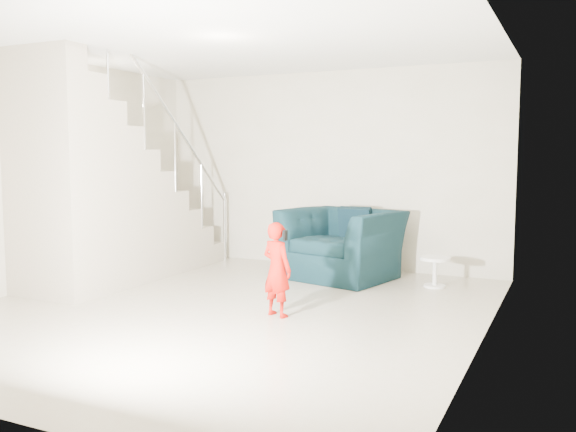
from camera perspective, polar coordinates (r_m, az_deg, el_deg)
The scene contains 12 objects.
floor at distance 6.24m, azimuth -6.04°, elevation -8.74°, with size 5.50×5.50×0.00m, color #9E907A.
ceiling at distance 6.15m, azimuth -6.31°, elevation 16.41°, with size 5.50×5.50×0.00m, color silver.
back_wall at distance 8.52m, azimuth 3.56°, elevation 4.35°, with size 5.00×5.00×0.00m, color #ACA68C.
left_wall at distance 7.66m, azimuth -22.37°, elevation 3.76°, with size 5.50×5.50×0.00m, color #ACA68C.
right_wall at distance 5.20m, azimuth 18.07°, elevation 3.16°, with size 5.50×5.50×0.00m, color #ACA68C.
armchair at distance 7.76m, azimuth 5.02°, elevation -2.61°, with size 1.33×1.16×0.86m, color black.
toddler at distance 5.89m, azimuth -1.04°, elevation -5.01°, with size 0.33×0.22×0.92m, color #931404.
side_table at distance 7.40m, azimuth 13.59°, elevation -4.64°, with size 0.36×0.36×0.36m.
staircase at distance 7.72m, azimuth -16.72°, elevation 0.97°, with size 1.02×3.03×3.62m.
cushion at distance 8.01m, azimuth 6.32°, elevation -0.62°, with size 0.43×0.12×0.41m, color black.
throw at distance 7.97m, azimuth 1.17°, elevation -1.56°, with size 0.05×0.45×0.51m, color black.
phone at distance 5.76m, azimuth -0.25°, elevation -1.83°, with size 0.02×0.05×0.10m, color black.
Camera 1 is at (3.16, -5.16, 1.56)m, focal length 38.00 mm.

